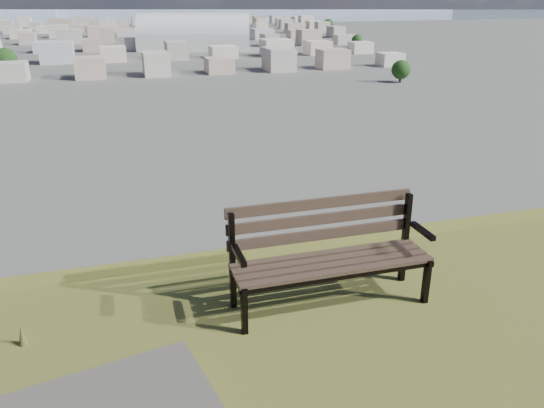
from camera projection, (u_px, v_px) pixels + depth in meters
name	position (u px, v px, depth m)	size (l,w,h in m)	color
park_bench	(328.00, 248.00, 5.08)	(1.91, 0.62, 1.00)	#473429
arena	(195.00, 39.00, 279.82)	(61.80, 37.76, 24.31)	silver
city_blocks	(112.00, 32.00, 362.26)	(395.00, 361.00, 7.00)	beige
city_trees	(63.00, 39.00, 287.58)	(406.52, 387.20, 9.98)	#322719
bay_water	(107.00, 13.00, 813.88)	(2400.00, 700.00, 0.12)	#879CAB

